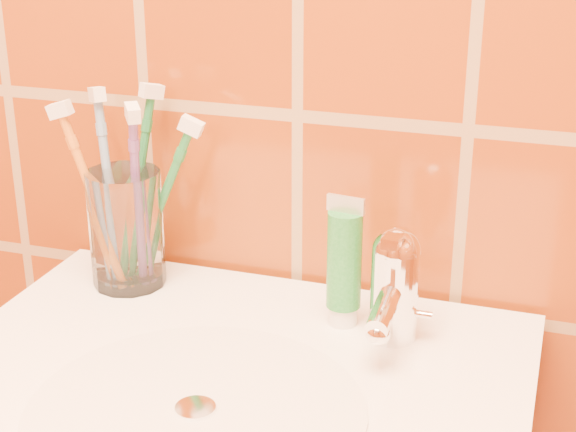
% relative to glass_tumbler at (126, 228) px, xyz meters
% --- Properties ---
extents(glass_tumbler, '(0.11, 0.11, 0.13)m').
position_rel_glass_tumbler_xyz_m(glass_tumbler, '(0.00, 0.00, 0.00)').
color(glass_tumbler, white).
rests_on(glass_tumbler, pedestal_sink).
extents(toothpaste_tube, '(0.04, 0.04, 0.14)m').
position_rel_glass_tumbler_xyz_m(toothpaste_tube, '(0.26, -0.02, -0.00)').
color(toothpaste_tube, white).
rests_on(toothpaste_tube, pedestal_sink).
extents(faucet, '(0.05, 0.11, 0.12)m').
position_rel_glass_tumbler_xyz_m(faucet, '(0.31, -0.03, -0.00)').
color(faucet, white).
rests_on(faucet, pedestal_sink).
extents(toothbrush_0, '(0.11, 0.12, 0.24)m').
position_rel_glass_tumbler_xyz_m(toothbrush_0, '(0.00, 0.03, 0.04)').
color(toothbrush_0, '#1C6C38').
rests_on(toothbrush_0, glass_tumbler).
extents(toothbrush_1, '(0.10, 0.09, 0.21)m').
position_rel_glass_tumbler_xyz_m(toothbrush_1, '(-0.03, -0.01, 0.04)').
color(toothbrush_1, orange).
rests_on(toothbrush_1, glass_tumbler).
extents(toothbrush_2, '(0.08, 0.09, 0.23)m').
position_rel_glass_tumbler_xyz_m(toothbrush_2, '(0.02, -0.01, 0.04)').
color(toothbrush_2, '#6A438F').
rests_on(toothbrush_2, glass_tumbler).
extents(toothbrush_3, '(0.10, 0.10, 0.23)m').
position_rel_glass_tumbler_xyz_m(toothbrush_3, '(-0.02, 0.00, 0.04)').
color(toothbrush_3, '#7198CA').
rests_on(toothbrush_3, glass_tumbler).
extents(toothbrush_4, '(0.12, 0.11, 0.20)m').
position_rel_glass_tumbler_xyz_m(toothbrush_4, '(0.04, 0.02, 0.03)').
color(toothbrush_4, '#20783A').
rests_on(toothbrush_4, glass_tumbler).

